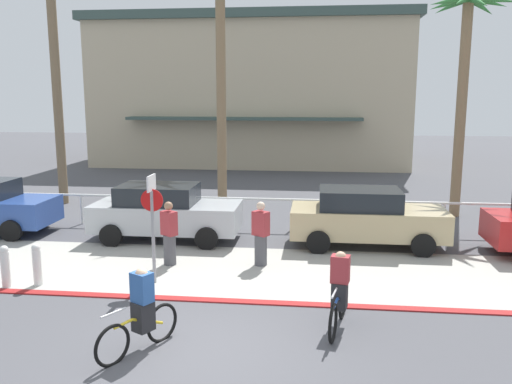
{
  "coord_description": "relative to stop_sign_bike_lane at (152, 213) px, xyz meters",
  "views": [
    {
      "loc": [
        1.97,
        -8.5,
        4.37
      ],
      "look_at": [
        0.3,
        6.0,
        1.69
      ],
      "focal_mm": 37.65,
      "sensor_mm": 36.0,
      "label": 1
    }
  ],
  "objects": [
    {
      "name": "ground_plane",
      "position": [
        1.76,
        6.88,
        -1.68
      ],
      "size": [
        80.0,
        80.0,
        0.0
      ],
      "primitive_type": "plane",
      "color": "#4C4C51"
    },
    {
      "name": "sidewalk_strip",
      "position": [
        1.76,
        1.08,
        -1.67
      ],
      "size": [
        44.0,
        4.0,
        0.02
      ],
      "primitive_type": "cube",
      "color": "#ADAAA0",
      "rests_on": "ground"
    },
    {
      "name": "curb_paint",
      "position": [
        1.76,
        -0.92,
        -1.66
      ],
      "size": [
        44.0,
        0.24,
        0.03
      ],
      "primitive_type": "cube",
      "color": "maroon",
      "rests_on": "ground"
    },
    {
      "name": "building_backdrop",
      "position": [
        -0.46,
        23.56,
        2.85
      ],
      "size": [
        19.51,
        10.78,
        9.01
      ],
      "color": "#BCAD8E",
      "rests_on": "ground"
    },
    {
      "name": "rail_fence",
      "position": [
        1.76,
        5.38,
        -0.84
      ],
      "size": [
        21.51,
        0.08,
        1.04
      ],
      "color": "white",
      "rests_on": "ground"
    },
    {
      "name": "stop_sign_bike_lane",
      "position": [
        0.0,
        0.0,
        0.0
      ],
      "size": [
        0.52,
        0.56,
        2.56
      ],
      "color": "gray",
      "rests_on": "ground"
    },
    {
      "name": "bollard_2",
      "position": [
        -2.62,
        -0.47,
        -1.16
      ],
      "size": [
        0.2,
        0.2,
        1.0
      ],
      "color": "white",
      "rests_on": "ground"
    },
    {
      "name": "bollard_3",
      "position": [
        -3.26,
        -0.69,
        -1.16
      ],
      "size": [
        0.2,
        0.2,
        1.0
      ],
      "color": "white",
      "rests_on": "ground"
    },
    {
      "name": "palm_tree_0",
      "position": [
        -6.42,
        8.64,
        5.3
      ],
      "size": [
        3.36,
        3.09,
        9.76
      ],
      "color": "#756047",
      "rests_on": "ground"
    },
    {
      "name": "palm_tree_1",
      "position": [
        0.03,
        8.47,
        4.45
      ],
      "size": [
        3.23,
        3.3,
        8.55
      ],
      "color": "#846B4C",
      "rests_on": "ground"
    },
    {
      "name": "palm_tree_2",
      "position": [
        8.72,
        8.13,
        4.24
      ],
      "size": [
        2.91,
        3.33,
        7.75
      ],
      "color": "#846B4C",
      "rests_on": "ground"
    },
    {
      "name": "car_silver_1",
      "position": [
        -0.81,
        3.73,
        -0.81
      ],
      "size": [
        4.4,
        2.02,
        1.69
      ],
      "color": "#B2B7BC",
      "rests_on": "ground"
    },
    {
      "name": "car_tan_2",
      "position": [
        5.15,
        3.7,
        -0.81
      ],
      "size": [
        4.4,
        2.02,
        1.69
      ],
      "color": "tan",
      "rests_on": "ground"
    },
    {
      "name": "cyclist_blue_0",
      "position": [
        4.19,
        -1.91,
        -0.98
      ],
      "size": [
        0.43,
        1.8,
        1.5
      ],
      "color": "black",
      "rests_on": "ground"
    },
    {
      "name": "cyclist_yellow_1",
      "position": [
        0.78,
        -3.27,
        -0.98
      ],
      "size": [
        0.97,
        1.6,
        1.5
      ],
      "color": "black",
      "rests_on": "ground"
    },
    {
      "name": "pedestrian_0",
      "position": [
        2.33,
        1.58,
        -0.9
      ],
      "size": [
        0.48,
        0.44,
        1.68
      ],
      "color": "#4C4C51",
      "rests_on": "ground"
    },
    {
      "name": "pedestrian_1",
      "position": [
        -0.01,
        1.36,
        -0.9
      ],
      "size": [
        0.48,
        0.45,
        1.68
      ],
      "color": "#4C4C51",
      "rests_on": "ground"
    }
  ]
}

